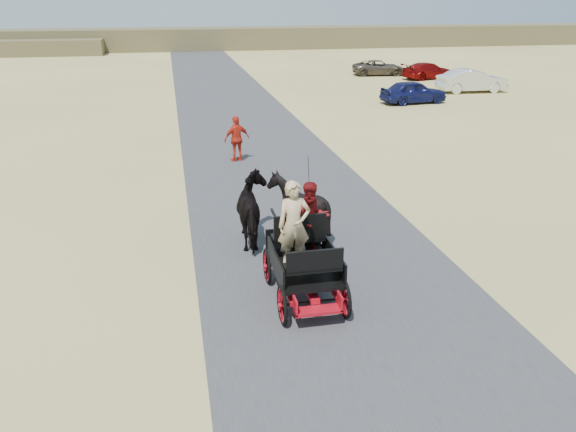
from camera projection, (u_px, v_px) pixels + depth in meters
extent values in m
plane|color=tan|center=(383.00, 362.00, 9.62)|extent=(140.00, 140.00, 0.00)
cube|color=#38383A|center=(383.00, 362.00, 9.62)|extent=(6.00, 140.00, 0.01)
cube|color=brown|center=(195.00, 39.00, 65.71)|extent=(140.00, 6.00, 2.40)
imported|color=black|center=(255.00, 211.00, 14.03)|extent=(0.91, 2.01, 1.70)
imported|color=black|center=(298.00, 208.00, 14.23)|extent=(1.37, 1.54, 1.70)
imported|color=tan|center=(294.00, 225.00, 11.12)|extent=(0.66, 0.43, 1.80)
imported|color=#660C0F|center=(312.00, 218.00, 11.76)|extent=(0.77, 0.60, 1.58)
imported|color=red|center=(237.00, 139.00, 21.03)|extent=(1.09, 0.72, 1.73)
imported|color=navy|center=(413.00, 92.00, 32.64)|extent=(4.02, 2.00, 1.32)
imported|color=silver|center=(472.00, 81.00, 36.42)|extent=(4.47, 1.67, 1.46)
imported|color=maroon|center=(428.00, 71.00, 42.31)|extent=(4.45, 2.69, 1.21)
imported|color=brown|center=(379.00, 68.00, 44.34)|extent=(4.38, 2.42, 1.16)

